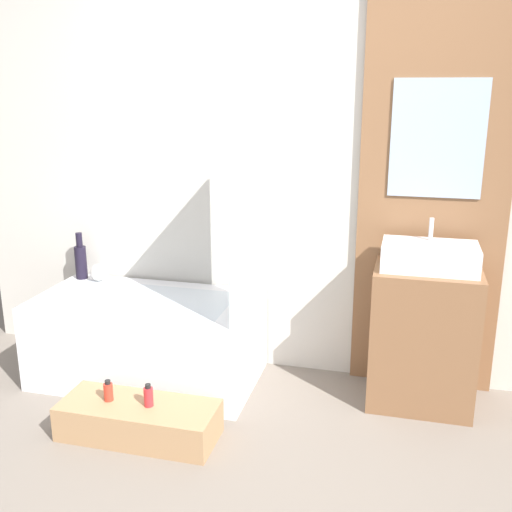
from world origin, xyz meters
name	(u,v)px	position (x,y,z in m)	size (l,w,h in m)	color
wall_tiled_back	(295,161)	(0.00, 1.58, 1.30)	(4.20, 0.06, 2.60)	beige
wall_wood_accent	(435,165)	(0.79, 1.53, 1.31)	(0.81, 0.04, 2.60)	brown
bathtub	(148,338)	(-0.81, 1.18, 0.26)	(1.31, 0.70, 0.51)	white
glass_shower_screen	(241,222)	(-0.18, 1.07, 1.04)	(0.01, 0.44, 1.05)	silver
wooden_step_bench	(139,420)	(-0.59, 0.58, 0.09)	(0.80, 0.32, 0.18)	#A87F56
vanity_cabinet	(423,337)	(0.79, 1.30, 0.39)	(0.56, 0.42, 0.79)	brown
sink	(429,256)	(0.79, 1.30, 0.86)	(0.50, 0.31, 0.26)	white
vase_tall_dark	(81,260)	(-1.37, 1.44, 0.64)	(0.08, 0.08, 0.30)	black
vase_round_light	(99,272)	(-1.24, 1.42, 0.57)	(0.11, 0.11, 0.11)	silver
bottle_soap_primary	(108,391)	(-0.75, 0.58, 0.23)	(0.05, 0.05, 0.11)	red
bottle_soap_secondary	(148,396)	(-0.53, 0.58, 0.23)	(0.05, 0.05, 0.12)	red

